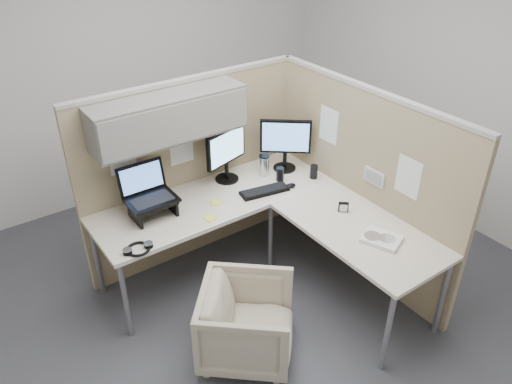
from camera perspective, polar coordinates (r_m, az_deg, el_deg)
ground at (r=4.19m, az=0.89°, el=-11.86°), size 4.50×4.50×0.00m
partition_back at (r=4.06m, az=-8.44°, el=5.11°), size 2.00×0.36×1.63m
partition_right at (r=4.16m, az=11.59°, el=1.10°), size 0.07×2.03×1.63m
desk at (r=3.90m, az=1.36°, el=-2.71°), size 2.00×1.98×0.73m
office_chair at (r=3.57m, az=-1.04°, el=-14.34°), size 0.84×0.85×0.64m
monitor_left at (r=4.16m, az=-3.43°, el=4.70°), size 0.43×0.20×0.47m
monitor_right at (r=4.34m, az=3.38°, el=5.86°), size 0.36×0.31×0.47m
laptop_station at (r=3.85m, az=-12.05°, el=-0.61°), size 0.37×0.32×0.38m
keyboard at (r=4.10m, az=0.98°, el=0.10°), size 0.42×0.21×0.02m
mouse at (r=4.18m, az=3.97°, el=0.74°), size 0.10×0.07×0.03m
travel_mug at (r=4.32m, az=0.95°, el=3.09°), size 0.09×0.09×0.19m
soda_can_green at (r=4.31m, az=6.63°, el=2.32°), size 0.07×0.07×0.12m
soda_can_silver at (r=4.25m, az=2.77°, el=2.06°), size 0.07×0.07×0.12m
sticky_note_a at (r=3.80m, az=-5.26°, el=-3.00°), size 0.09×0.09×0.01m
sticky_note_d at (r=3.98m, az=-4.62°, el=-1.21°), size 0.09×0.09×0.01m
headphones at (r=3.56m, az=-13.31°, el=-6.33°), size 0.21×0.19×0.03m
paper_stack at (r=3.66m, az=14.14°, el=-5.23°), size 0.29×0.32×0.03m
desk_clock at (r=3.91m, az=9.96°, el=-1.71°), size 0.08×0.07×0.08m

